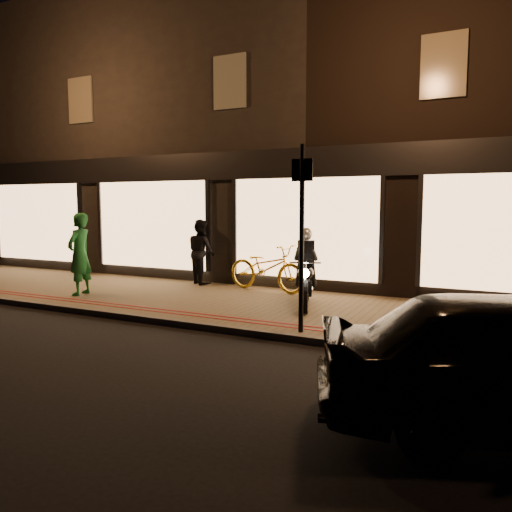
{
  "coord_description": "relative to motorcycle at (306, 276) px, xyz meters",
  "views": [
    {
      "loc": [
        4.24,
        -7.16,
        2.19
      ],
      "look_at": [
        -0.38,
        2.15,
        1.1
      ],
      "focal_mm": 35.0,
      "sensor_mm": 36.0,
      "label": 1
    }
  ],
  "objects": [
    {
      "name": "ground",
      "position": [
        -0.7,
        -2.24,
        -0.73
      ],
      "size": [
        90.0,
        90.0,
        0.0
      ],
      "primitive_type": "plane",
      "color": "black",
      "rests_on": "ground"
    },
    {
      "name": "sidewalk",
      "position": [
        -0.7,
        -0.24,
        -0.67
      ],
      "size": [
        50.0,
        4.0,
        0.12
      ],
      "primitive_type": "cube",
      "color": "brown",
      "rests_on": "ground"
    },
    {
      "name": "kerb_stone",
      "position": [
        -0.7,
        -2.19,
        -0.67
      ],
      "size": [
        50.0,
        0.14,
        0.12
      ],
      "primitive_type": "cube",
      "color": "#59544C",
      "rests_on": "ground"
    },
    {
      "name": "red_kerb_lines",
      "position": [
        -0.7,
        -1.69,
        -0.61
      ],
      "size": [
        50.0,
        0.26,
        0.01
      ],
      "color": "maroon",
      "rests_on": "sidewalk"
    },
    {
      "name": "building_row",
      "position": [
        -0.7,
        6.75,
        3.51
      ],
      "size": [
        48.0,
        10.11,
        8.5
      ],
      "color": "black",
      "rests_on": "ground"
    },
    {
      "name": "motorcycle",
      "position": [
        0.0,
        0.0,
        0.0
      ],
      "size": [
        0.83,
        1.87,
        1.59
      ],
      "rotation": [
        0.0,
        0.0,
        0.34
      ],
      "color": "black",
      "rests_on": "sidewalk"
    },
    {
      "name": "sign_post",
      "position": [
        0.67,
        -1.99,
        1.06
      ],
      "size": [
        0.35,
        0.08,
        3.0
      ],
      "rotation": [
        0.0,
        0.0,
        -0.04
      ],
      "color": "black",
      "rests_on": "sidewalk"
    },
    {
      "name": "bicycle_gold",
      "position": [
        -1.45,
        1.22,
        -0.05
      ],
      "size": [
        2.24,
        1.14,
        1.12
      ],
      "primitive_type": "imported",
      "rotation": [
        0.0,
        0.0,
        1.38
      ],
      "color": "gold",
      "rests_on": "sidewalk"
    },
    {
      "name": "person_green",
      "position": [
        -5.06,
        -1.1,
        0.32
      ],
      "size": [
        0.54,
        0.74,
        1.87
      ],
      "primitive_type": "imported",
      "rotation": [
        0.0,
        0.0,
        -1.42
      ],
      "color": "#1C6B30",
      "rests_on": "sidewalk"
    },
    {
      "name": "person_dark",
      "position": [
        -3.43,
        1.47,
        0.22
      ],
      "size": [
        1.03,
        0.98,
        1.68
      ],
      "primitive_type": "imported",
      "rotation": [
        0.0,
        0.0,
        2.56
      ],
      "color": "black",
      "rests_on": "sidewalk"
    }
  ]
}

